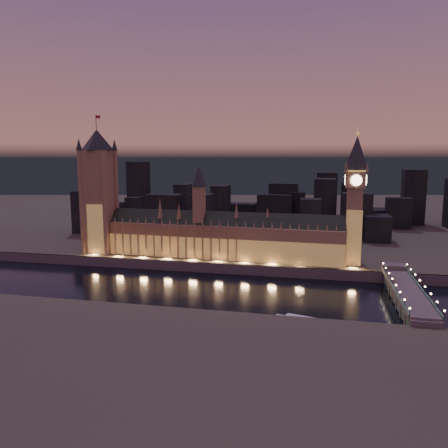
% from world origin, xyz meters
% --- Properties ---
extents(ground_plane, '(2000.00, 2000.00, 0.00)m').
position_xyz_m(ground_plane, '(0.00, 0.00, 0.00)').
color(ground_plane, black).
rests_on(ground_plane, ground).
extents(north_bank, '(2000.00, 960.00, 8.00)m').
position_xyz_m(north_bank, '(0.00, 520.00, 4.00)').
color(north_bank, '#493733').
rests_on(north_bank, ground).
extents(embankment_wall, '(2000.00, 2.50, 8.00)m').
position_xyz_m(embankment_wall, '(0.00, 41.00, 4.00)').
color(embankment_wall, '#535357').
rests_on(embankment_wall, ground).
extents(palace_of_westminster, '(202.00, 28.97, 78.00)m').
position_xyz_m(palace_of_westminster, '(1.04, 61.74, 26.37)').
color(palace_of_westminster, '#976E5B').
rests_on(palace_of_westminster, north_bank).
extents(victoria_tower, '(31.68, 31.68, 120.32)m').
position_xyz_m(victoria_tower, '(-110.00, 61.92, 67.69)').
color(victoria_tower, '#976E5B').
rests_on(victoria_tower, north_bank).
extents(elizabeth_tower, '(18.00, 18.00, 107.04)m').
position_xyz_m(elizabeth_tower, '(108.00, 61.92, 67.65)').
color(elizabeth_tower, '#976E5B').
rests_on(elizabeth_tower, north_bank).
extents(westminster_bridge, '(17.50, 113.00, 15.90)m').
position_xyz_m(westminster_bridge, '(136.75, -3.45, 5.99)').
color(westminster_bridge, '#535357').
rests_on(westminster_bridge, ground).
extents(river_boat, '(48.50, 23.81, 4.50)m').
position_xyz_m(river_boat, '(76.75, -58.00, 1.56)').
color(river_boat, '#535357').
rests_on(river_boat, ground).
extents(city_backdrop, '(462.91, 215.63, 78.50)m').
position_xyz_m(city_backdrop, '(34.17, 247.26, 31.55)').
color(city_backdrop, black).
rests_on(city_backdrop, north_bank).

